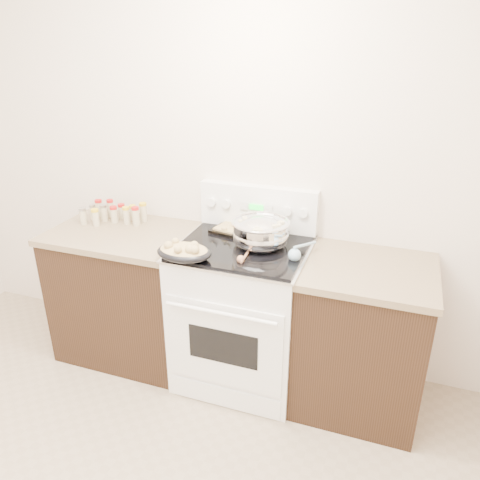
% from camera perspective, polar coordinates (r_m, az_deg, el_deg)
% --- Properties ---
extents(counter_left, '(0.93, 0.67, 0.92)m').
position_cam_1_polar(counter_left, '(3.33, -13.33, -6.20)').
color(counter_left, black).
rests_on(counter_left, ground).
extents(counter_right, '(0.73, 0.67, 0.92)m').
position_cam_1_polar(counter_right, '(2.89, 14.49, -11.35)').
color(counter_right, black).
rests_on(counter_right, ground).
extents(kitchen_range, '(0.78, 0.73, 1.22)m').
position_cam_1_polar(kitchen_range, '(2.98, 0.35, -8.61)').
color(kitchen_range, white).
rests_on(kitchen_range, ground).
extents(mixing_bowl, '(0.38, 0.38, 0.20)m').
position_cam_1_polar(mixing_bowl, '(2.73, 2.52, 0.85)').
color(mixing_bowl, silver).
rests_on(mixing_bowl, kitchen_range).
extents(roasting_pan, '(0.32, 0.23, 0.11)m').
position_cam_1_polar(roasting_pan, '(2.59, -6.81, -1.38)').
color(roasting_pan, black).
rests_on(roasting_pan, kitchen_range).
extents(baking_sheet, '(0.50, 0.40, 0.06)m').
position_cam_1_polar(baking_sheet, '(2.95, 1.34, 1.31)').
color(baking_sheet, black).
rests_on(baking_sheet, kitchen_range).
extents(wooden_spoon, '(0.04, 0.28, 0.04)m').
position_cam_1_polar(wooden_spoon, '(2.60, 0.44, -2.01)').
color(wooden_spoon, '#B47752').
rests_on(wooden_spoon, kitchen_range).
extents(blue_ladle, '(0.12, 0.25, 0.09)m').
position_cam_1_polar(blue_ladle, '(2.61, 6.84, -1.64)').
color(blue_ladle, '#8DB7D3').
rests_on(blue_ladle, kitchen_range).
extents(spice_jars, '(0.40, 0.23, 0.13)m').
position_cam_1_polar(spice_jars, '(3.28, -15.08, 3.21)').
color(spice_jars, '#BFB28C').
rests_on(spice_jars, counter_left).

